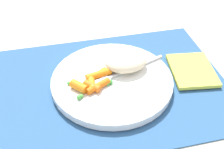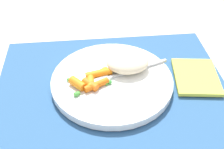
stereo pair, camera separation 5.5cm
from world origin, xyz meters
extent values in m
plane|color=beige|center=(0.00, 0.00, 0.00)|extent=(2.40, 2.40, 0.00)
cube|color=#2D5684|center=(0.00, 0.00, 0.00)|extent=(0.48, 0.36, 0.01)
cylinder|color=white|center=(0.00, 0.00, 0.01)|extent=(0.25, 0.25, 0.02)
ellipsoid|color=beige|center=(-0.04, -0.03, 0.04)|extent=(0.09, 0.07, 0.04)
cylinder|color=orange|center=(0.05, 0.01, 0.03)|extent=(0.02, 0.04, 0.01)
cylinder|color=orange|center=(0.03, -0.01, 0.03)|extent=(0.06, 0.03, 0.02)
cylinder|color=orange|center=(0.03, 0.02, 0.03)|extent=(0.05, 0.04, 0.01)
cylinder|color=orange|center=(0.05, 0.02, 0.03)|extent=(0.03, 0.04, 0.01)
cylinder|color=orange|center=(0.03, -0.01, 0.03)|extent=(0.04, 0.03, 0.01)
cylinder|color=orange|center=(0.07, 0.02, 0.03)|extent=(0.04, 0.04, 0.02)
sphere|color=#54A939|center=(0.02, -0.03, 0.03)|extent=(0.01, 0.01, 0.01)
sphere|color=green|center=(0.01, 0.02, 0.03)|extent=(0.01, 0.01, 0.01)
sphere|color=green|center=(0.09, 0.00, 0.03)|extent=(0.01, 0.01, 0.01)
sphere|color=#4A9734|center=(0.07, 0.01, 0.03)|extent=(0.01, 0.01, 0.01)
sphere|color=green|center=(0.04, -0.01, 0.03)|extent=(0.01, 0.01, 0.01)
sphere|color=#50A92E|center=(0.01, 0.02, 0.03)|extent=(0.01, 0.01, 0.01)
sphere|color=#468C3E|center=(0.00, -0.03, 0.03)|extent=(0.01, 0.01, 0.01)
sphere|color=green|center=(0.05, 0.02, 0.03)|extent=(0.01, 0.01, 0.01)
sphere|color=green|center=(0.08, 0.05, 0.03)|extent=(0.01, 0.01, 0.01)
sphere|color=#57B545|center=(0.07, 0.04, 0.03)|extent=(0.01, 0.01, 0.01)
cube|color=silver|center=(0.03, 0.01, 0.02)|extent=(0.05, 0.03, 0.01)
cube|color=silver|center=(-0.06, -0.02, 0.02)|extent=(0.13, 0.05, 0.01)
cube|color=#EAE54C|center=(-0.18, 0.00, 0.01)|extent=(0.11, 0.13, 0.01)
camera|label=1|loc=(0.10, 0.44, 0.42)|focal=46.29mm
camera|label=2|loc=(0.05, 0.45, 0.42)|focal=46.29mm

